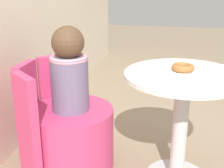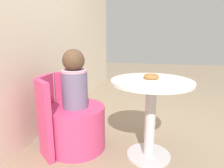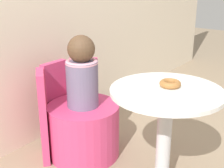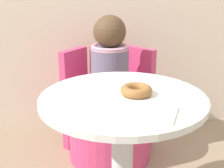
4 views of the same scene
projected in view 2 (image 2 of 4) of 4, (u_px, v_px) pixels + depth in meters
name	position (u px, v px, depth m)	size (l,w,h in m)	color
ground_plane	(147.00, 150.00, 1.83)	(12.00, 12.00, 0.00)	gray
back_wall	(24.00, 15.00, 1.78)	(6.00, 0.06, 2.40)	beige
round_table	(151.00, 103.00, 1.63)	(0.66, 0.66, 0.67)	silver
tub_chair	(76.00, 127.00, 1.83)	(0.52, 0.52, 0.40)	#D13D70
booth_backrest	(54.00, 111.00, 1.85)	(0.62, 0.23, 0.68)	#D13D70
child_figure	(74.00, 80.00, 1.73)	(0.23, 0.23, 0.51)	slate
donut	(151.00, 77.00, 1.63)	(0.13, 0.13, 0.04)	#9E6633
paper_napkin	(174.00, 79.00, 1.63)	(0.19, 0.19, 0.01)	silver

